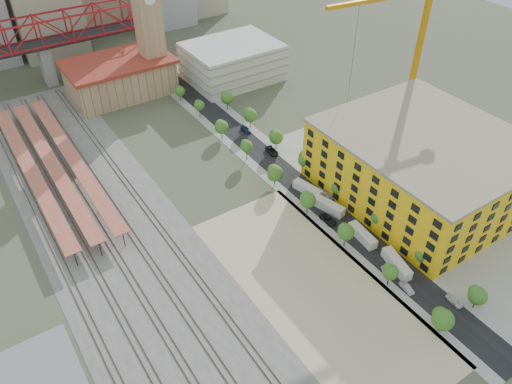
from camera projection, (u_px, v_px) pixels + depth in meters
ground at (254, 207)px, 135.95m from camera, size 400.00×400.00×0.00m
ballast_strip at (104, 219)px, 131.87m from camera, size 36.00×165.00×0.06m
dirt_lot at (315, 288)px, 113.72m from camera, size 28.00×67.00×0.06m
street_asphalt at (271, 161)px, 152.56m from camera, size 12.00×170.00×0.06m
sidewalk_west at (256, 167)px, 150.20m from camera, size 3.00×170.00×0.04m
sidewalk_east at (285, 156)px, 154.92m from camera, size 3.00×170.00×0.04m
construction_pad at (424, 188)px, 142.22m from camera, size 50.00×90.00×0.06m
rail_tracks at (97, 222)px, 131.03m from camera, size 26.56×160.00×0.18m
platform_canopies at (52, 163)px, 145.14m from camera, size 16.00×80.00×4.12m
station_hall at (120, 77)px, 182.98m from camera, size 38.00×24.00×13.10m
clock_tower at (147, 11)px, 173.46m from camera, size 12.00×12.00×52.00m
parking_garage at (233, 62)px, 192.56m from camera, size 34.00×26.00×14.00m
truss_bridge at (39, 36)px, 181.73m from camera, size 94.00×9.60×25.60m
construction_building at (424, 165)px, 135.06m from camera, size 44.60×50.60×18.80m
street_trees at (290, 178)px, 146.07m from camera, size 15.40×124.40×8.00m
distant_hills at (115, 78)px, 374.39m from camera, size 647.00×264.00×227.00m
tower_crane at (414, 33)px, 149.86m from camera, size 47.91×7.82×51.34m
site_trailer_a at (397, 264)px, 117.77m from camera, size 4.58×9.84×2.60m
site_trailer_b at (362, 235)px, 125.41m from camera, size 3.18×9.27×2.49m
site_trailer_c at (328, 206)px, 134.16m from camera, size 4.89×9.97×2.64m
site_trailer_d at (308, 189)px, 139.96m from camera, size 4.31×9.39×2.49m
car_0 at (388, 272)px, 116.67m from camera, size 2.19×4.11×1.33m
car_1 at (407, 288)px, 112.85m from camera, size 1.89×4.21×1.34m
car_2 at (328, 220)px, 130.77m from camera, size 2.41×5.17×1.43m
car_3 at (275, 173)px, 146.74m from camera, size 2.44×4.75×1.32m
car_4 at (454, 301)px, 109.90m from camera, size 1.86×4.26×1.43m
car_5 at (326, 195)px, 138.65m from camera, size 1.92×4.71×1.52m
car_6 at (272, 151)px, 155.77m from camera, size 3.27×5.76×1.51m
car_7 at (246, 129)px, 165.75m from camera, size 2.26×4.93×1.40m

